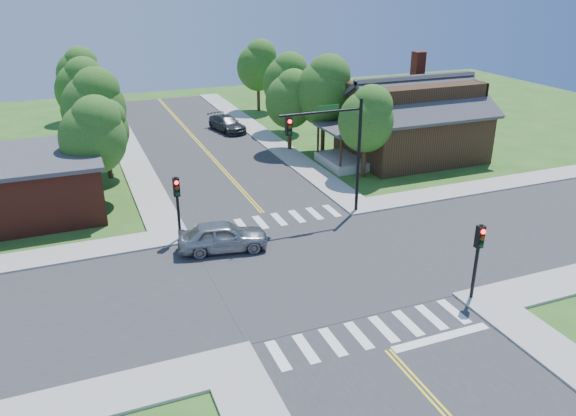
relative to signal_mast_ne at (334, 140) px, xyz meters
name	(u,v)px	position (x,y,z in m)	size (l,w,h in m)	color
ground	(311,267)	(-3.91, -5.59, -4.85)	(100.00, 100.00, 0.00)	#2B571B
road_ns	(311,267)	(-3.91, -5.59, -4.83)	(10.00, 90.00, 0.04)	#2D2D30
road_ew	(311,266)	(-3.91, -5.59, -4.83)	(90.00, 10.00, 0.04)	#2D2D30
intersection_patch	(311,267)	(-3.91, -5.59, -4.85)	(10.20, 10.20, 0.06)	#2D2D30
sidewalk_ne	(405,150)	(11.90, 10.23, -4.78)	(40.00, 40.00, 0.14)	#9E9B93
crosswalk_north	(270,221)	(-3.91, 0.61, -4.80)	(8.85, 2.00, 0.01)	white
crosswalk_south	(371,332)	(-3.91, -11.79, -4.80)	(8.85, 2.00, 0.01)	white
centerline	(311,266)	(-3.91, -5.59, -4.80)	(0.30, 90.00, 0.01)	yellow
stop_bar	(441,338)	(-1.41, -13.19, -4.85)	(4.60, 0.45, 0.09)	white
signal_mast_ne	(334,140)	(0.00, 0.00, 0.00)	(5.30, 0.42, 7.20)	black
signal_pole_se	(478,248)	(1.69, -11.21, -2.19)	(0.34, 0.42, 3.80)	black
signal_pole_nw	(177,197)	(-9.51, -0.01, -2.19)	(0.34, 0.42, 3.80)	black
house_ne	(411,117)	(11.19, 8.65, -1.52)	(13.05, 8.80, 7.11)	black
building_nw	(14,185)	(-18.11, 7.61, -2.97)	(10.40, 8.40, 3.73)	maroon
tree_e_a	(367,118)	(5.38, 5.59, -0.36)	(4.03, 3.83, 6.85)	#382314
tree_e_b	(325,89)	(5.25, 12.38, 0.49)	(4.79, 4.56, 8.15)	#382314
tree_e_c	(287,80)	(4.95, 19.88, 0.03)	(4.38, 4.16, 7.45)	#382314
tree_e_d	(259,64)	(5.36, 29.14, 0.17)	(4.51, 4.29, 7.67)	#382314
tree_w_a	(94,134)	(-13.07, 7.68, -0.20)	(4.18, 3.97, 7.10)	#382314
tree_w_b	(95,104)	(-12.48, 14.18, 0.31)	(4.64, 4.40, 7.88)	#382314
tree_w_c	(82,87)	(-12.88, 22.79, 0.09)	(4.44, 4.22, 7.55)	#382314
tree_w_d	(80,72)	(-12.66, 31.76, 0.00)	(4.36, 4.14, 7.40)	#382314
tree_house	(291,98)	(2.88, 13.94, -0.35)	(4.05, 3.84, 6.88)	#382314
tree_bldg	(106,127)	(-12.03, 12.38, -1.03)	(3.44, 3.27, 5.85)	#382314
car_silver	(223,237)	(-7.60, -2.09, -4.03)	(5.10, 2.77, 1.65)	#9DA0A3
car_dgrey	(227,124)	(-0.41, 21.92, -4.13)	(3.03, 5.25, 1.43)	#2F3134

